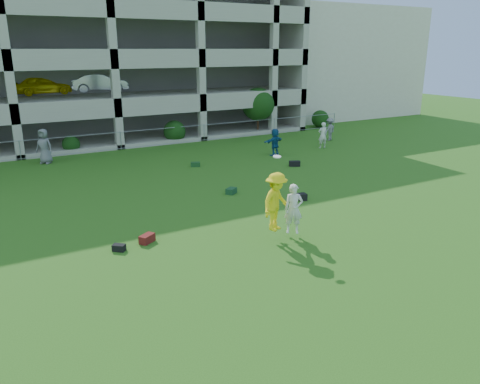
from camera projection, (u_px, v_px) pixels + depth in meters
ground at (294, 257)px, 14.78m from camera, size 100.00×100.00×0.00m
stucco_building at (316, 62)px, 47.47m from camera, size 16.00×14.00×10.00m
bystander_c at (44, 146)px, 26.61m from camera, size 1.15×1.12×1.99m
bystander_d at (275, 142)px, 28.67m from camera, size 1.62×0.89×1.66m
bystander_e at (323, 135)px, 30.80m from camera, size 0.69×0.52×1.71m
bystander_f at (330, 129)px, 33.40m from camera, size 1.17×0.88×1.61m
bag_red_a at (147, 239)px, 15.88m from camera, size 0.63×0.55×0.28m
bag_black_b at (119, 248)px, 15.23m from camera, size 0.46×0.46×0.22m
bag_green_c at (231, 191)px, 21.23m from camera, size 0.61×0.57×0.26m
crate_d at (302, 197)px, 20.31m from camera, size 0.40×0.40×0.30m
bag_black_e at (295, 164)px, 26.18m from camera, size 0.67×0.53×0.30m
bag_green_g at (195, 164)px, 26.12m from camera, size 0.57×0.46×0.25m
frisbee_contest at (280, 203)px, 15.78m from camera, size 1.83×1.21×2.77m
parking_garage at (83, 53)px, 35.97m from camera, size 30.00×14.00×12.00m
fence at (121, 140)px, 30.35m from camera, size 36.06×0.06×1.20m
shrub_row at (181, 120)px, 32.85m from camera, size 34.38×2.52×3.50m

